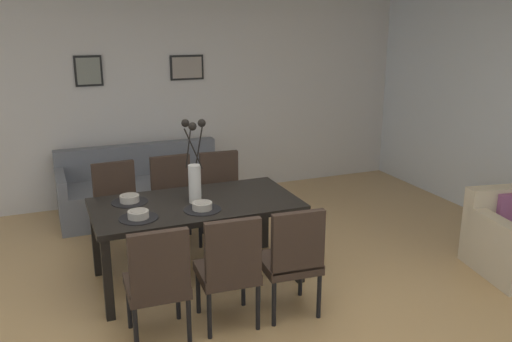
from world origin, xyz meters
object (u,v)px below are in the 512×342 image
object	(u,v)px
dining_chair_near_left	(158,279)
bowl_near_right	(129,198)
dining_chair_mid_right	(222,191)
bowl_far_left	(202,205)
framed_picture_center	(187,68)
dining_table	(196,210)
dining_chair_near_right	(118,204)
framed_picture_left	(89,71)
dining_chair_far_left	(229,266)
centerpiece_vase	(194,171)
dining_chair_far_right	(174,196)
sofa	(144,191)
bowl_near_left	(138,214)
dining_chair_mid_left	(292,256)

from	to	relation	value
dining_chair_near_left	bowl_near_right	xyz separation A→B (m)	(-0.00, 1.09, 0.27)
dining_chair_mid_right	bowl_far_left	distance (m)	1.24
bowl_far_left	framed_picture_center	world-z (taller)	framed_picture_center
dining_table	bowl_near_right	size ratio (longest dim) A/B	10.59
dining_chair_near_right	bowl_far_left	xyz separation A→B (m)	(0.57, -1.08, 0.27)
framed_picture_left	bowl_near_right	bearing A→B (deg)	-88.32
dining_chair_far_left	centerpiece_vase	bearing A→B (deg)	90.57
dining_chair_far_right	sofa	xyz separation A→B (m)	(-0.14, 1.00, -0.23)
bowl_near_right	framed_picture_left	world-z (taller)	framed_picture_left
bowl_near_right	framed_picture_center	world-z (taller)	framed_picture_center
bowl_near_left	bowl_near_right	size ratio (longest dim) A/B	1.00
bowl_near_left	framed_picture_center	xyz separation A→B (m)	(1.14, 2.62, 0.92)
bowl_near_left	framed_picture_left	distance (m)	2.77
bowl_near_right	bowl_far_left	xyz separation A→B (m)	(0.54, -0.43, 0.00)
dining_chair_far_left	bowl_near_left	size ratio (longest dim) A/B	5.41
dining_chair_near_right	dining_table	bearing A→B (deg)	-56.77
dining_chair_near_left	bowl_near_right	size ratio (longest dim) A/B	5.41
dining_chair_far_right	dining_chair_mid_left	world-z (taller)	same
dining_chair_mid_left	bowl_near_left	xyz separation A→B (m)	(-1.06, 0.68, 0.27)
centerpiece_vase	framed_picture_left	distance (m)	2.57
dining_chair_far_right	dining_chair_far_left	bearing A→B (deg)	-90.36
dining_chair_far_right	framed_picture_left	xyz separation A→B (m)	(-0.63, 1.49, 1.19)
dining_chair_mid_right	bowl_far_left	bearing A→B (deg)	-116.27
dining_chair_near_left	framed_picture_left	distance (m)	3.49
dining_chair_mid_right	bowl_near_right	bearing A→B (deg)	-148.47
dining_chair_far_left	bowl_far_left	xyz separation A→B (m)	(-0.01, 0.65, 0.27)
framed_picture_left	framed_picture_center	xyz separation A→B (m)	(1.21, -0.00, -0.00)
dining_chair_mid_left	dining_chair_mid_right	xyz separation A→B (m)	(0.01, 1.77, 0.00)
bowl_near_left	centerpiece_vase	bearing A→B (deg)	21.72
dining_chair_near_right	dining_chair_far_left	world-z (taller)	same
sofa	dining_chair_far_right	bearing A→B (deg)	-81.82
dining_table	sofa	bearing A→B (deg)	93.68
dining_chair_far_left	framed_picture_left	world-z (taller)	framed_picture_left
bowl_far_left	dining_chair_near_left	bearing A→B (deg)	-128.96
dining_chair_far_left	dining_chair_mid_right	bearing A→B (deg)	73.16
dining_chair_near_left	dining_chair_mid_left	world-z (taller)	same
centerpiece_vase	bowl_near_right	size ratio (longest dim) A/B	4.32
framed_picture_center	dining_chair_mid_right	bearing A→B (deg)	-92.50
bowl_near_left	bowl_far_left	size ratio (longest dim) A/B	1.00
dining_chair_mid_left	framed_picture_left	world-z (taller)	framed_picture_left
dining_chair_near_left	dining_chair_far_right	size ratio (longest dim) A/B	1.00
dining_table	dining_chair_far_left	xyz separation A→B (m)	(0.01, -0.87, -0.15)
dining_table	framed_picture_left	distance (m)	2.68
framed_picture_left	framed_picture_center	world-z (taller)	framed_picture_left
dining_chair_near_left	bowl_far_left	size ratio (longest dim) A/B	5.41
dining_chair_far_right	dining_chair_mid_right	bearing A→B (deg)	-3.50
bowl_far_left	framed_picture_left	world-z (taller)	framed_picture_left
dining_table	dining_chair_near_left	xyz separation A→B (m)	(-0.54, -0.88, -0.15)
bowl_near_right	framed_picture_center	size ratio (longest dim) A/B	0.39
framed_picture_left	framed_picture_center	bearing A→B (deg)	-0.00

